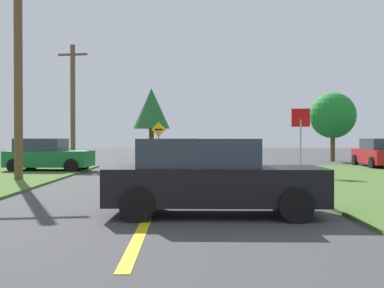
% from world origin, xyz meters
% --- Properties ---
extents(ground_plane, '(120.00, 120.00, 0.00)m').
position_xyz_m(ground_plane, '(0.00, 0.00, 0.00)').
color(ground_plane, '#3F3F3F').
extents(lane_stripe_center, '(0.20, 14.00, 0.01)m').
position_xyz_m(lane_stripe_center, '(0.00, -8.00, 0.01)').
color(lane_stripe_center, yellow).
rests_on(lane_stripe_center, ground).
extents(stop_sign, '(0.76, 0.12, 2.88)m').
position_xyz_m(stop_sign, '(5.68, -1.20, 2.04)').
color(stop_sign, '#9EA0A8').
rests_on(stop_sign, ground).
extents(car_behind_on_main_road, '(4.59, 2.09, 1.62)m').
position_xyz_m(car_behind_on_main_road, '(1.31, -10.74, 0.81)').
color(car_behind_on_main_road, black).
rests_on(car_behind_on_main_road, ground).
extents(parked_car_near_building, '(4.06, 2.37, 1.62)m').
position_xyz_m(parked_car_near_building, '(-5.88, 2.08, 0.81)').
color(parked_car_near_building, '#196B33').
rests_on(parked_car_near_building, ground).
extents(car_approaching_junction, '(4.34, 2.24, 1.62)m').
position_xyz_m(car_approaching_junction, '(0.08, 9.14, 0.80)').
color(car_approaching_junction, '#196B33').
rests_on(car_approaching_junction, ground).
extents(car_on_crossroad, '(2.18, 4.63, 1.62)m').
position_xyz_m(car_on_crossroad, '(11.54, 4.67, 0.80)').
color(car_on_crossroad, red).
rests_on(car_on_crossroad, ground).
extents(utility_pole_near, '(1.80, 0.35, 7.88)m').
position_xyz_m(utility_pole_near, '(-5.51, -2.95, 4.04)').
color(utility_pole_near, brown).
rests_on(utility_pole_near, ground).
extents(utility_pole_mid, '(1.79, 0.43, 7.21)m').
position_xyz_m(utility_pole_mid, '(-5.87, 7.14, 3.74)').
color(utility_pole_mid, brown).
rests_on(utility_pole_mid, ground).
extents(direction_sign, '(0.90, 0.17, 2.62)m').
position_xyz_m(direction_sign, '(-0.76, 7.33, 1.63)').
color(direction_sign, slate).
rests_on(direction_sign, ground).
extents(oak_tree_left, '(3.03, 3.03, 5.79)m').
position_xyz_m(oak_tree_left, '(-1.90, 17.62, 4.09)').
color(oak_tree_left, brown).
rests_on(oak_tree_left, ground).
extents(pine_tree_center, '(3.23, 3.23, 4.87)m').
position_xyz_m(pine_tree_center, '(11.32, 11.87, 3.24)').
color(pine_tree_center, brown).
rests_on(pine_tree_center, ground).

